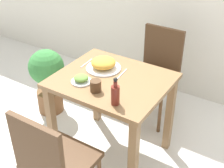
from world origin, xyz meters
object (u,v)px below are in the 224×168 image
(chair_near, at_px, (53,161))
(food_plate, at_px, (103,64))
(chair_far, at_px, (157,69))
(drink_cup, at_px, (96,86))
(sauce_bottle, at_px, (115,94))
(side_plate, at_px, (81,79))
(potted_plant_left, at_px, (47,76))

(chair_near, relative_size, food_plate, 3.20)
(chair_far, bearing_deg, drink_cup, -93.65)
(chair_near, height_order, sauce_bottle, sauce_bottle)
(chair_near, height_order, drink_cup, chair_near)
(side_plate, bearing_deg, potted_plant_left, 153.70)
(chair_near, bearing_deg, chair_far, -91.59)
(food_plate, bearing_deg, side_plate, -95.30)
(food_plate, distance_m, sauce_bottle, 0.51)
(chair_near, relative_size, chair_far, 1.00)
(food_plate, bearing_deg, chair_far, 72.83)
(chair_far, xyz_separation_m, sauce_bottle, (0.15, -1.01, 0.33))
(drink_cup, distance_m, sauce_bottle, 0.22)
(side_plate, distance_m, potted_plant_left, 0.90)
(chair_near, distance_m, side_plate, 0.65)
(chair_near, distance_m, potted_plant_left, 1.30)
(chair_far, xyz_separation_m, food_plate, (-0.20, -0.64, 0.29))
(drink_cup, bearing_deg, potted_plant_left, 155.76)
(chair_far, relative_size, potted_plant_left, 1.31)
(potted_plant_left, bearing_deg, side_plate, -26.30)
(chair_far, xyz_separation_m, side_plate, (-0.22, -0.91, 0.27))
(chair_far, distance_m, drink_cup, 0.99)
(chair_far, bearing_deg, side_plate, -103.79)
(food_plate, height_order, drink_cup, food_plate)
(side_plate, height_order, drink_cup, drink_cup)
(chair_near, xyz_separation_m, food_plate, (-0.16, 0.83, 0.29))
(drink_cup, bearing_deg, sauce_bottle, -16.73)
(drink_cup, height_order, sauce_bottle, sauce_bottle)
(chair_far, height_order, side_plate, chair_far)
(chair_far, xyz_separation_m, potted_plant_left, (-0.95, -0.55, -0.11))
(chair_far, bearing_deg, sauce_bottle, -81.78)
(side_plate, bearing_deg, drink_cup, -14.20)
(potted_plant_left, bearing_deg, chair_far, 29.94)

